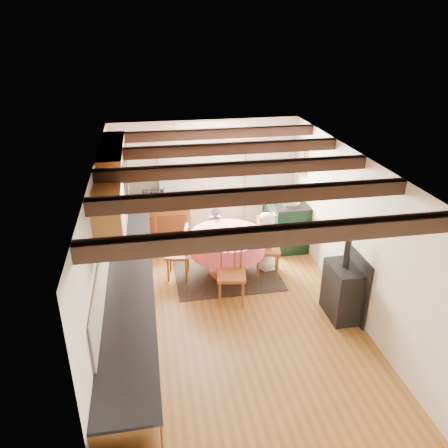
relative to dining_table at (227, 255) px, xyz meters
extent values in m
cube|color=#9C6627|center=(-0.12, -1.15, -0.39)|extent=(3.60, 5.50, 0.00)
cube|color=white|center=(-0.12, -1.15, 2.01)|extent=(3.60, 5.50, 0.00)
cube|color=silver|center=(-0.12, 1.60, 0.81)|extent=(3.60, 0.00, 2.40)
cube|color=silver|center=(-0.12, -3.90, 0.81)|extent=(3.60, 0.00, 2.40)
cube|color=silver|center=(-1.92, -1.15, 0.81)|extent=(0.00, 5.50, 2.40)
cube|color=silver|center=(1.68, -1.15, 0.81)|extent=(0.00, 5.50, 2.40)
cube|color=black|center=(-0.12, -3.15, 1.92)|extent=(3.60, 0.16, 0.16)
cube|color=black|center=(-0.12, -2.15, 1.92)|extent=(3.60, 0.16, 0.16)
cube|color=black|center=(-0.12, -1.15, 1.92)|extent=(3.60, 0.16, 0.16)
cube|color=black|center=(-0.12, -0.15, 1.92)|extent=(3.60, 0.16, 0.16)
cube|color=black|center=(-0.12, 0.85, 1.92)|extent=(3.60, 0.16, 0.16)
cube|color=beige|center=(-1.90, -0.85, 0.81)|extent=(0.02, 4.50, 0.55)
cube|color=beige|center=(-1.12, 1.58, 0.81)|extent=(1.40, 0.02, 0.55)
cube|color=#95552C|center=(-1.62, -1.15, 0.05)|extent=(0.60, 5.30, 0.88)
cube|color=#95552C|center=(-1.17, 1.30, 0.05)|extent=(1.30, 0.60, 0.88)
cube|color=black|center=(-1.60, -1.15, 0.51)|extent=(0.64, 5.30, 0.04)
cube|color=black|center=(-1.17, 1.28, 0.51)|extent=(1.30, 0.64, 0.04)
cube|color=#95552C|center=(-1.75, 0.05, 1.56)|extent=(0.34, 1.80, 0.90)
cube|color=#95552C|center=(-1.75, -1.45, 1.51)|extent=(0.34, 0.90, 0.70)
cube|color=white|center=(-0.02, 1.58, 1.21)|extent=(1.34, 0.03, 1.54)
cube|color=white|center=(-0.02, 1.59, 1.21)|extent=(1.20, 0.01, 1.40)
cube|color=#B2B2B2|center=(-0.87, 1.50, 0.71)|extent=(0.35, 0.10, 2.10)
cube|color=#B2B2B2|center=(0.83, 1.50, 0.71)|extent=(0.35, 0.10, 2.10)
cylinder|color=black|center=(-0.02, 1.50, 1.81)|extent=(2.00, 0.03, 0.03)
cube|color=gold|center=(1.65, 1.15, 1.31)|extent=(0.04, 0.50, 0.60)
cylinder|color=silver|center=(0.93, 1.57, 1.31)|extent=(0.30, 0.02, 0.30)
cube|color=black|center=(0.00, 0.00, -0.39)|extent=(1.81, 1.41, 0.01)
imported|color=#4A555D|center=(-0.09, 0.74, 0.11)|extent=(0.40, 0.28, 1.01)
imported|color=white|center=(0.72, 0.09, 0.15)|extent=(0.42, 0.58, 1.09)
imported|color=silver|center=(0.01, -0.21, 0.42)|extent=(0.33, 0.33, 0.06)
imported|color=silver|center=(-0.03, -0.01, 0.42)|extent=(0.22, 0.22, 0.06)
imported|color=silver|center=(0.08, 0.03, 0.44)|extent=(0.13, 0.13, 0.10)
cylinder|color=#262628|center=(-1.30, 1.31, 0.66)|extent=(0.15, 0.15, 0.26)
cylinder|color=#262628|center=(-1.15, 1.43, 0.63)|extent=(0.19, 0.19, 0.21)
cylinder|color=#262628|center=(-0.99, 1.28, 0.67)|extent=(0.10, 0.10, 0.29)
camera|label=1|loc=(-1.25, -6.59, 3.68)|focal=35.44mm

